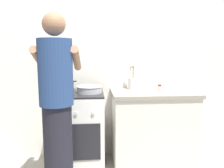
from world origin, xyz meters
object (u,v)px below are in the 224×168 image
object	(u,v)px
stove_range	(78,130)
pot	(66,86)
spice_bottle	(160,88)
person	(57,109)
mixing_bowl	(90,89)
utensil_crock	(132,82)

from	to	relation	value
stove_range	pot	bearing A→B (deg)	160.97
spice_bottle	pot	bearing A→B (deg)	178.25
spice_bottle	person	world-z (taller)	person
stove_range	spice_bottle	size ratio (longest dim) A/B	11.29
pot	spice_bottle	distance (m)	1.12
stove_range	person	size ratio (longest dim) A/B	0.53
pot	mixing_bowl	distance (m)	0.29
mixing_bowl	spice_bottle	xyz separation A→B (m)	(0.84, 0.03, -0.01)
pot	spice_bottle	bearing A→B (deg)	-1.75
pot	mixing_bowl	bearing A→B (deg)	-13.56
mixing_bowl	spice_bottle	bearing A→B (deg)	2.28
pot	mixing_bowl	world-z (taller)	pot
spice_bottle	person	distance (m)	1.27
spice_bottle	person	xyz separation A→B (m)	(-1.12, -0.61, -0.08)
mixing_bowl	spice_bottle	size ratio (longest dim) A/B	3.79
person	mixing_bowl	bearing A→B (deg)	63.94
pot	spice_bottle	xyz separation A→B (m)	(1.12, -0.03, -0.03)
stove_range	spice_bottle	world-z (taller)	spice_bottle
pot	utensil_crock	bearing A→B (deg)	9.77
stove_range	spice_bottle	bearing A→B (deg)	0.82
utensil_crock	stove_range	bearing A→B (deg)	-164.36
pot	utensil_crock	xyz separation A→B (m)	(0.81, 0.14, 0.02)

